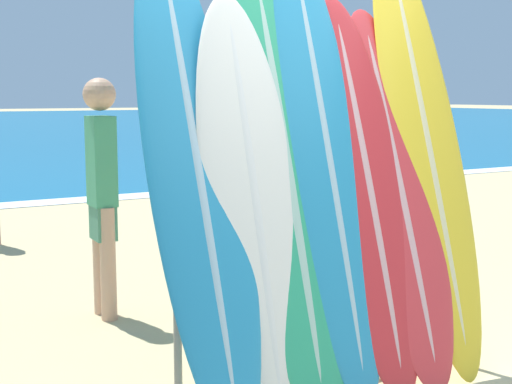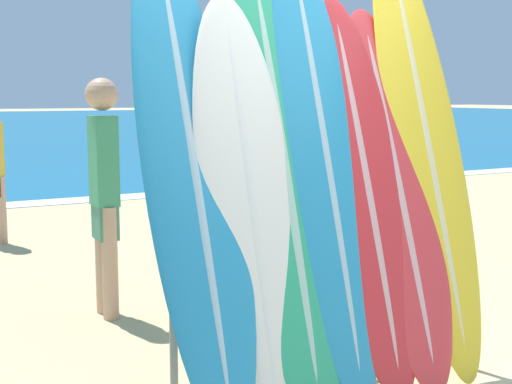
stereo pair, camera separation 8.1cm
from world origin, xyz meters
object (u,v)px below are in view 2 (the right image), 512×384
at_px(surfboard_slot_1, 249,204).
at_px(surfboard_slot_6, 426,148).
at_px(surfboard_slot_4, 365,191).
at_px(surfboard_slot_5, 397,193).
at_px(surfboard_rack, 326,298).
at_px(surfboard_slot_3, 324,160).
at_px(person_near_water, 104,188).
at_px(surfboard_slot_2, 284,178).
at_px(surfboard_slot_0, 193,175).

height_order(surfboard_slot_1, surfboard_slot_6, surfboard_slot_6).
bearing_deg(surfboard_slot_4, surfboard_slot_5, 0.26).
bearing_deg(surfboard_rack, surfboard_slot_6, 6.41).
height_order(surfboard_slot_3, surfboard_slot_6, surfboard_slot_6).
bearing_deg(person_near_water, surfboard_slot_5, 31.85).
xyz_separation_m(surfboard_slot_1, surfboard_slot_2, (0.23, 0.05, 0.11)).
bearing_deg(surfboard_rack, surfboard_slot_2, 170.51).
relative_size(surfboard_slot_1, person_near_water, 1.24).
bearing_deg(surfboard_slot_2, surfboard_slot_0, 177.60).
relative_size(surfboard_rack, surfboard_slot_2, 0.77).
xyz_separation_m(surfboard_slot_2, surfboard_slot_5, (0.71, -0.04, -0.12)).
bearing_deg(surfboard_slot_5, surfboard_slot_2, 177.18).
bearing_deg(surfboard_slot_2, surfboard_slot_6, 2.47).
xyz_separation_m(surfboard_slot_0, surfboard_slot_6, (1.48, 0.02, 0.08)).
xyz_separation_m(surfboard_slot_4, person_near_water, (-0.91, 1.85, -0.14)).
xyz_separation_m(surfboard_slot_3, surfboard_slot_6, (0.73, 0.03, 0.04)).
bearing_deg(surfboard_slot_5, surfboard_rack, -179.33).
bearing_deg(surfboard_slot_0, surfboard_slot_4, -3.31).
height_order(surfboard_slot_1, person_near_water, surfboard_slot_1).
relative_size(surfboard_rack, surfboard_slot_4, 0.83).
height_order(surfboard_slot_5, surfboard_slot_6, surfboard_slot_6).
distance_m(surfboard_slot_4, surfboard_slot_5, 0.23).
bearing_deg(surfboard_slot_2, person_near_water, 103.04).
height_order(surfboard_slot_0, surfboard_slot_3, surfboard_slot_3).
height_order(surfboard_rack, surfboard_slot_0, surfboard_slot_0).
bearing_deg(surfboard_slot_6, surfboard_slot_5, -163.88).
xyz_separation_m(surfboard_rack, surfboard_slot_1, (-0.47, -0.01, 0.54)).
relative_size(surfboard_slot_3, surfboard_slot_4, 1.16).
bearing_deg(surfboard_slot_2, surfboard_slot_3, 3.44).
bearing_deg(person_near_water, surfboard_slot_2, 13.43).
height_order(surfboard_slot_1, surfboard_slot_3, surfboard_slot_3).
bearing_deg(surfboard_slot_2, surfboard_slot_1, -168.58).
height_order(surfboard_slot_1, surfboard_slot_2, surfboard_slot_2).
distance_m(surfboard_rack, surfboard_slot_5, 0.71).
distance_m(surfboard_slot_2, person_near_water, 1.88).
relative_size(surfboard_rack, surfboard_slot_1, 0.85).
height_order(surfboard_slot_0, surfboard_slot_6, surfboard_slot_6).
bearing_deg(surfboard_slot_3, person_near_water, 110.42).
bearing_deg(person_near_water, surfboard_slot_0, -2.19).
distance_m(surfboard_slot_0, surfboard_slot_2, 0.50).
xyz_separation_m(surfboard_slot_1, surfboard_slot_5, (0.94, 0.01, -0.01)).
bearing_deg(surfboard_slot_3, surfboard_slot_2, -176.56).
xyz_separation_m(surfboard_rack, surfboard_slot_4, (0.24, 0.00, 0.56)).
relative_size(surfboard_slot_2, surfboard_slot_4, 1.09).
xyz_separation_m(surfboard_rack, surfboard_slot_0, (-0.74, 0.06, 0.70)).
xyz_separation_m(surfboard_slot_1, person_near_water, (-0.19, 1.86, -0.12)).
relative_size(surfboard_slot_3, person_near_water, 1.46).
distance_m(surfboard_slot_1, surfboard_slot_2, 0.26).
xyz_separation_m(surfboard_slot_1, surfboard_slot_3, (0.48, 0.06, 0.19)).
bearing_deg(surfboard_slot_3, surfboard_rack, -97.38).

